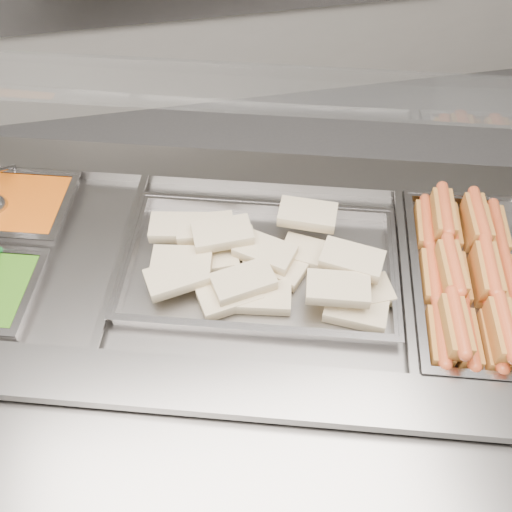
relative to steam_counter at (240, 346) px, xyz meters
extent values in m
cube|color=slate|center=(0.00, 0.00, -0.01)|extent=(2.10, 1.30, 0.94)
cube|color=gray|center=(-0.10, -0.37, 0.47)|extent=(2.00, 0.68, 0.03)
cube|color=gray|center=(0.10, 0.37, 0.47)|extent=(2.00, 0.68, 0.03)
cube|color=black|center=(0.00, 0.00, 0.35)|extent=(1.86, 1.06, 0.02)
cube|color=gray|center=(0.45, -0.12, 0.48)|extent=(0.18, 0.60, 0.01)
cube|color=gray|center=(-0.31, 0.09, 0.48)|extent=(0.18, 0.60, 0.01)
cube|color=gray|center=(-0.15, -0.54, 0.44)|extent=(1.95, 0.78, 0.02)
cube|color=silver|center=(0.06, 0.21, 0.90)|extent=(1.81, 0.78, 0.09)
cube|color=#C4410A|center=(-0.63, 0.34, 0.45)|extent=(0.36, 0.31, 0.10)
cube|color=#B15D25|center=(0.47, -0.33, 0.47)|extent=(0.10, 0.17, 0.06)
cylinder|color=#D64426|center=(0.47, -0.33, 0.49)|extent=(0.08, 0.18, 0.03)
cube|color=#B15D25|center=(0.52, -0.14, 0.47)|extent=(0.10, 0.17, 0.06)
cylinder|color=#D64426|center=(0.52, -0.14, 0.49)|extent=(0.08, 0.18, 0.03)
cube|color=#B15D25|center=(0.57, 0.04, 0.47)|extent=(0.10, 0.17, 0.06)
cylinder|color=#D64426|center=(0.57, 0.04, 0.49)|extent=(0.08, 0.18, 0.03)
cube|color=#B15D25|center=(0.54, -0.34, 0.47)|extent=(0.09, 0.17, 0.06)
cylinder|color=#D64426|center=(0.54, -0.34, 0.49)|extent=(0.08, 0.18, 0.03)
cube|color=#B15D25|center=(0.59, -0.16, 0.47)|extent=(0.10, 0.17, 0.06)
cylinder|color=#D64426|center=(0.59, -0.16, 0.49)|extent=(0.08, 0.18, 0.03)
cube|color=#B15D25|center=(0.64, 0.02, 0.47)|extent=(0.10, 0.17, 0.06)
cylinder|color=#D64426|center=(0.64, 0.02, 0.49)|extent=(0.08, 0.18, 0.03)
cube|color=#B15D25|center=(0.60, -0.36, 0.47)|extent=(0.10, 0.17, 0.06)
cylinder|color=#D64426|center=(0.60, -0.36, 0.49)|extent=(0.08, 0.18, 0.03)
cube|color=#B15D25|center=(0.65, -0.18, 0.47)|extent=(0.10, 0.17, 0.06)
cylinder|color=#D64426|center=(0.65, -0.18, 0.49)|extent=(0.08, 0.18, 0.03)
cube|color=#B15D25|center=(0.70, 0.00, 0.47)|extent=(0.10, 0.17, 0.06)
cylinder|color=#D64426|center=(0.70, 0.00, 0.49)|extent=(0.08, 0.18, 0.03)
cube|color=#B15D25|center=(0.72, -0.20, 0.47)|extent=(0.10, 0.17, 0.06)
cylinder|color=#D64426|center=(0.72, -0.20, 0.49)|extent=(0.08, 0.18, 0.03)
cube|color=#B15D25|center=(0.77, -0.02, 0.47)|extent=(0.10, 0.17, 0.06)
cylinder|color=#D64426|center=(0.77, -0.02, 0.49)|extent=(0.08, 0.18, 0.03)
cube|color=#B15D25|center=(0.50, -0.33, 0.52)|extent=(0.09, 0.17, 0.06)
cylinder|color=#D64426|center=(0.50, -0.33, 0.55)|extent=(0.07, 0.18, 0.03)
cube|color=#B15D25|center=(0.56, -0.16, 0.52)|extent=(0.09, 0.17, 0.06)
cylinder|color=#D64426|center=(0.56, -0.16, 0.55)|extent=(0.07, 0.18, 0.03)
cube|color=#B15D25|center=(0.61, 0.03, 0.52)|extent=(0.10, 0.17, 0.06)
cylinder|color=#D64426|center=(0.61, 0.03, 0.55)|extent=(0.08, 0.18, 0.03)
cube|color=#B15D25|center=(0.61, -0.36, 0.52)|extent=(0.09, 0.17, 0.06)
cylinder|color=#D64426|center=(0.61, -0.36, 0.55)|extent=(0.07, 0.18, 0.03)
cube|color=#B15D25|center=(0.65, -0.18, 0.52)|extent=(0.10, 0.17, 0.06)
cylinder|color=#D64426|center=(0.65, -0.18, 0.55)|extent=(0.08, 0.18, 0.03)
cube|color=#B15D25|center=(0.70, -0.01, 0.52)|extent=(0.09, 0.17, 0.06)
cylinder|color=#D64426|center=(0.70, -0.01, 0.55)|extent=(0.07, 0.18, 0.03)
cube|color=#C7B186|center=(0.28, -0.21, 0.48)|extent=(0.19, 0.15, 0.03)
cube|color=#C7B186|center=(-0.04, -0.11, 0.48)|extent=(0.18, 0.12, 0.03)
cube|color=#C7B186|center=(0.04, -0.13, 0.48)|extent=(0.18, 0.13, 0.03)
cube|color=#C7B186|center=(-0.02, 0.07, 0.48)|extent=(0.16, 0.10, 0.03)
cube|color=#C7B186|center=(0.11, -0.03, 0.48)|extent=(0.18, 0.18, 0.03)
cube|color=#C7B186|center=(0.31, -0.17, 0.48)|extent=(0.17, 0.10, 0.03)
cube|color=#C7B186|center=(0.21, -0.01, 0.48)|extent=(0.19, 0.16, 0.03)
cube|color=#C7B186|center=(-0.08, 0.02, 0.48)|extent=(0.16, 0.09, 0.03)
cube|color=#C7B186|center=(-0.07, 0.11, 0.52)|extent=(0.17, 0.10, 0.03)
cube|color=#C7B186|center=(-0.15, 0.13, 0.51)|extent=(0.18, 0.12, 0.03)
cube|color=#C7B186|center=(0.00, -0.09, 0.51)|extent=(0.18, 0.12, 0.03)
cube|color=#C7B186|center=(0.08, 0.00, 0.51)|extent=(0.19, 0.17, 0.03)
cube|color=#C7B186|center=(-0.17, -0.05, 0.51)|extent=(0.18, 0.12, 0.03)
cube|color=#C7B186|center=(-0.15, 0.00, 0.51)|extent=(0.18, 0.12, 0.03)
cube|color=#C7B186|center=(-0.03, 0.06, 0.54)|extent=(0.17, 0.10, 0.03)
cube|color=#C7B186|center=(0.30, -0.10, 0.55)|extent=(0.19, 0.16, 0.03)
cube|color=#C7B186|center=(0.22, 0.08, 0.54)|extent=(0.18, 0.14, 0.03)
cube|color=#C7B186|center=(0.24, -0.18, 0.54)|extent=(0.18, 0.13, 0.03)
camera|label=1|loc=(-0.12, -0.97, 1.74)|focal=40.00mm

